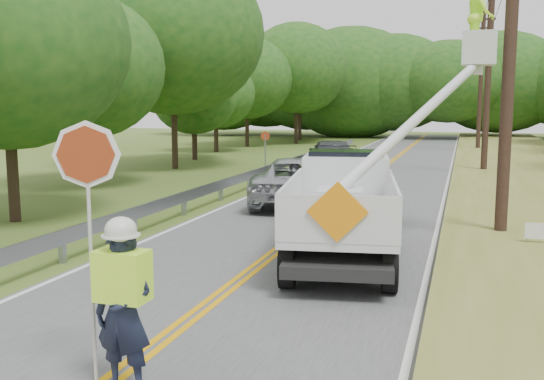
% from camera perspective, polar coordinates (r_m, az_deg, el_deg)
% --- Properties ---
extents(ground, '(140.00, 140.00, 0.00)m').
position_cam_1_polar(ground, '(8.68, -12.39, -15.27)').
color(ground, '#3D5416').
rests_on(ground, ground).
extents(road, '(7.20, 96.00, 0.03)m').
position_cam_1_polar(road, '(21.54, 6.39, -1.08)').
color(road, '#4B4B4D').
rests_on(road, ground).
extents(guardrail, '(0.18, 48.00, 0.77)m').
position_cam_1_polar(guardrail, '(23.41, -2.86, 1.03)').
color(guardrail, gray).
rests_on(guardrail, ground).
extents(utility_poles, '(1.60, 43.30, 10.00)m').
position_cam_1_polar(utility_poles, '(23.99, 20.12, 12.02)').
color(utility_poles, black).
rests_on(utility_poles, ground).
extents(treeline_left, '(11.38, 53.80, 11.13)m').
position_cam_1_polar(treeline_left, '(38.50, -4.84, 11.64)').
color(treeline_left, '#332319').
rests_on(treeline_left, ground).
extents(treeline_horizon, '(56.52, 13.78, 11.50)m').
position_cam_1_polar(treeline_horizon, '(63.35, 13.56, 9.72)').
color(treeline_horizon, '#174716').
rests_on(treeline_horizon, ground).
extents(flagger, '(1.18, 0.49, 3.20)m').
position_cam_1_polar(flagger, '(7.41, -13.78, -9.90)').
color(flagger, '#191E33').
rests_on(flagger, road).
extents(bucket_truck, '(4.65, 6.59, 6.31)m').
position_cam_1_polar(bucket_truck, '(14.43, 7.89, 0.27)').
color(bucket_truck, black).
rests_on(bucket_truck, road).
extents(suv_silver, '(3.60, 6.09, 1.59)m').
position_cam_1_polar(suv_silver, '(20.85, 2.29, 0.89)').
color(suv_silver, '#AEAFB5').
rests_on(suv_silver, road).
extents(suv_darkgrey, '(3.59, 5.93, 1.61)m').
position_cam_1_polar(suv_darkgrey, '(30.41, 5.60, 3.13)').
color(suv_darkgrey, '#393D41').
rests_on(suv_darkgrey, road).
extents(stop_sign_permanent, '(0.40, 0.26, 2.12)m').
position_cam_1_polar(stop_sign_permanent, '(29.06, -0.64, 4.02)').
color(stop_sign_permanent, gray).
rests_on(stop_sign_permanent, ground).
extents(yard_sign, '(0.52, 0.05, 0.75)m').
position_cam_1_polar(yard_sign, '(15.02, 23.48, -3.64)').
color(yard_sign, white).
rests_on(yard_sign, ground).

